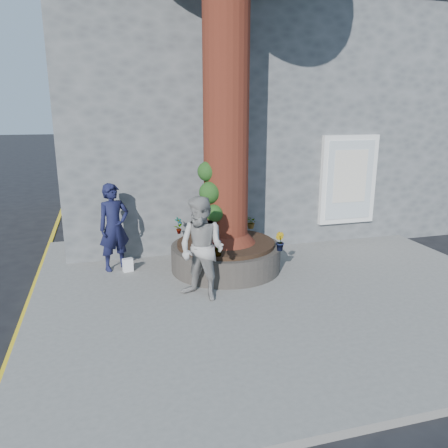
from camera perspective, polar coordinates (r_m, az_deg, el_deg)
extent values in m
plane|color=black|center=(7.44, -1.52, -12.48)|extent=(120.00, 120.00, 0.00)
cube|color=slate|center=(8.71, 6.54, -7.93)|extent=(9.00, 8.00, 0.12)
cube|color=yellow|center=(8.29, -24.67, -10.91)|extent=(0.10, 30.00, 0.01)
cube|color=#515456|center=(14.23, 1.14, 13.14)|extent=(10.00, 8.00, 6.00)
cube|color=black|center=(14.48, 1.21, 25.69)|extent=(10.30, 8.30, 0.30)
cube|color=white|center=(11.36, 15.93, 5.57)|extent=(1.50, 0.12, 2.20)
cube|color=silver|center=(11.31, 16.08, 5.52)|extent=(1.25, 0.04, 1.95)
cube|color=silver|center=(11.28, 16.17, 6.00)|extent=(0.90, 0.02, 1.30)
cube|color=#515456|center=(18.22, 26.60, 11.99)|extent=(6.00, 8.00, 6.00)
cylinder|color=black|center=(9.26, 0.24, -4.30)|extent=(2.30, 2.30, 0.52)
cylinder|color=black|center=(9.17, 0.25, -2.53)|extent=(2.04, 2.04, 0.08)
cylinder|color=#4C1D13|center=(8.82, 0.27, 21.69)|extent=(0.90, 0.90, 7.50)
cone|color=#4C1D13|center=(9.06, 0.25, -0.18)|extent=(1.24, 1.24, 0.70)
sphere|color=#1A4216|center=(8.61, -1.82, 4.14)|extent=(0.44, 0.44, 0.44)
sphere|color=#1A4216|center=(8.62, -1.25, 1.43)|extent=(0.36, 0.36, 0.36)
sphere|color=#1A4216|center=(8.66, -2.16, 6.88)|extent=(0.40, 0.40, 0.40)
imported|color=#131535|center=(9.33, -14.16, -0.41)|extent=(0.78, 0.65, 1.83)
imported|color=#999692|center=(7.64, -2.91, -3.27)|extent=(1.13, 1.13, 1.85)
cube|color=white|center=(9.36, -12.45, -5.25)|extent=(0.22, 0.17, 0.28)
imported|color=gray|center=(9.73, -5.95, -0.18)|extent=(0.24, 0.23, 0.38)
imported|color=gray|center=(8.61, 7.26, -2.28)|extent=(0.23, 0.23, 0.36)
imported|color=gray|center=(8.22, -0.88, -3.08)|extent=(0.24, 0.24, 0.33)
imported|color=gray|center=(10.12, 3.61, 0.21)|extent=(0.29, 0.31, 0.30)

